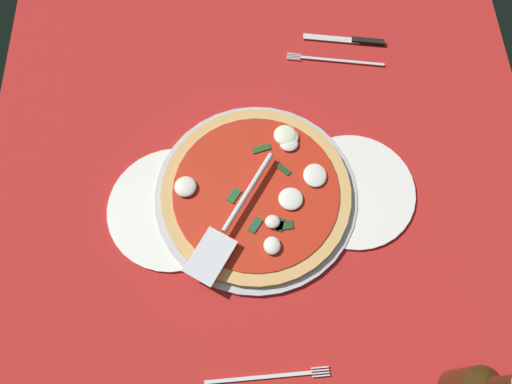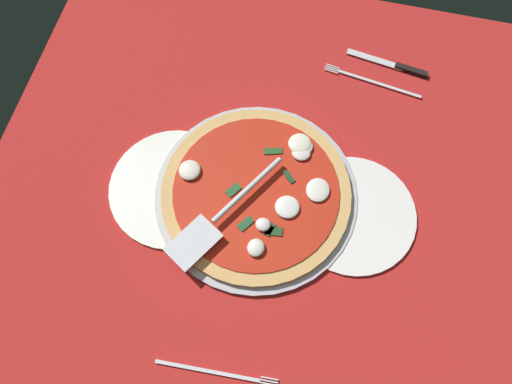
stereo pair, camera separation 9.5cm
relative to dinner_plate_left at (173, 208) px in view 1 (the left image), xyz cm
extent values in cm
cube|color=#B32220|center=(17.24, 1.25, -1.00)|extent=(108.96, 108.96, 0.80)
cube|color=silver|center=(-33.84, 11.47, -0.55)|extent=(6.81, 6.81, 0.10)
cube|color=silver|center=(-33.84, 25.09, -0.55)|extent=(6.81, 6.81, 0.10)
cube|color=silver|center=(-33.84, 38.71, -0.55)|extent=(6.81, 6.81, 0.10)
cube|color=silver|center=(-33.84, 52.33, -0.55)|extent=(6.81, 6.81, 0.10)
cube|color=silver|center=(-27.03, -22.59, -0.55)|extent=(6.81, 6.81, 0.10)
cube|color=silver|center=(-27.03, -8.96, -0.55)|extent=(6.81, 6.81, 0.10)
cube|color=silver|center=(-27.03, 4.66, -0.55)|extent=(6.81, 6.81, 0.10)
cube|color=silver|center=(-27.03, 18.28, -0.55)|extent=(6.81, 6.81, 0.10)
cube|color=silver|center=(-27.03, 31.90, -0.55)|extent=(6.81, 6.81, 0.10)
cube|color=silver|center=(-27.03, 45.52, -0.55)|extent=(6.81, 6.81, 0.10)
cube|color=silver|center=(-20.22, -29.40, -0.55)|extent=(6.81, 6.81, 0.10)
cube|color=silver|center=(-20.22, -15.77, -0.55)|extent=(6.81, 6.81, 0.10)
cube|color=silver|center=(-20.22, -2.15, -0.55)|extent=(6.81, 6.81, 0.10)
cube|color=silver|center=(-20.22, 11.47, -0.55)|extent=(6.81, 6.81, 0.10)
cube|color=silver|center=(-20.22, 25.09, -0.55)|extent=(6.81, 6.81, 0.10)
cube|color=silver|center=(-20.22, 38.71, -0.55)|extent=(6.81, 6.81, 0.10)
cube|color=silver|center=(-20.22, 52.33, -0.55)|extent=(6.81, 6.81, 0.10)
cube|color=silver|center=(-13.41, -22.59, -0.55)|extent=(6.81, 6.81, 0.10)
cube|color=silver|center=(-13.41, -8.96, -0.55)|extent=(6.81, 6.81, 0.10)
cube|color=silver|center=(-13.41, 4.66, -0.55)|extent=(6.81, 6.81, 0.10)
cube|color=silver|center=(-13.41, 18.28, -0.55)|extent=(6.81, 6.81, 0.10)
cube|color=silver|center=(-13.41, 31.90, -0.55)|extent=(6.81, 6.81, 0.10)
cube|color=silver|center=(-13.41, 45.52, -0.55)|extent=(6.81, 6.81, 0.10)
cube|color=silver|center=(-6.60, -29.40, -0.55)|extent=(6.81, 6.81, 0.10)
cube|color=silver|center=(-6.60, -15.77, -0.55)|extent=(6.81, 6.81, 0.10)
cube|color=silver|center=(-6.60, -2.15, -0.55)|extent=(6.81, 6.81, 0.10)
cube|color=silver|center=(-6.60, 11.47, -0.55)|extent=(6.81, 6.81, 0.10)
cube|color=silver|center=(-6.60, 25.09, -0.55)|extent=(6.81, 6.81, 0.10)
cube|color=silver|center=(-6.60, 38.71, -0.55)|extent=(6.81, 6.81, 0.10)
cube|color=silver|center=(0.21, -22.59, -0.55)|extent=(6.81, 6.81, 0.10)
cube|color=silver|center=(0.21, -8.96, -0.55)|extent=(6.81, 6.81, 0.10)
cube|color=silver|center=(0.21, 4.66, -0.55)|extent=(6.81, 6.81, 0.10)
cube|color=silver|center=(0.21, 18.28, -0.55)|extent=(6.81, 6.81, 0.10)
cube|color=silver|center=(0.21, 31.90, -0.55)|extent=(6.81, 6.81, 0.10)
cube|color=silver|center=(0.21, 45.52, -0.55)|extent=(6.81, 6.81, 0.10)
cube|color=silver|center=(7.02, -29.40, -0.55)|extent=(6.81, 6.81, 0.10)
cube|color=silver|center=(7.02, -15.77, -0.55)|extent=(6.81, 6.81, 0.10)
cube|color=silver|center=(7.02, -2.15, -0.55)|extent=(6.81, 6.81, 0.10)
cube|color=silver|center=(7.02, 11.47, -0.55)|extent=(6.81, 6.81, 0.10)
cube|color=silver|center=(7.02, 25.09, -0.55)|extent=(6.81, 6.81, 0.10)
cube|color=silver|center=(7.02, 38.71, -0.55)|extent=(6.81, 6.81, 0.10)
cube|color=silver|center=(13.83, -22.59, -0.55)|extent=(6.81, 6.81, 0.10)
cube|color=silver|center=(13.83, -8.96, -0.55)|extent=(6.81, 6.81, 0.10)
cube|color=silver|center=(13.83, 4.66, -0.55)|extent=(6.81, 6.81, 0.10)
cube|color=silver|center=(13.83, 18.28, -0.55)|extent=(6.81, 6.81, 0.10)
cube|color=silver|center=(13.83, 31.90, -0.55)|extent=(6.81, 6.81, 0.10)
cube|color=silver|center=(13.83, 45.52, -0.55)|extent=(6.81, 6.81, 0.10)
cube|color=silver|center=(20.64, -29.40, -0.55)|extent=(6.81, 6.81, 0.10)
cube|color=silver|center=(20.64, -15.77, -0.55)|extent=(6.81, 6.81, 0.10)
cube|color=silver|center=(20.64, -2.15, -0.55)|extent=(6.81, 6.81, 0.10)
cube|color=silver|center=(20.64, 11.47, -0.55)|extent=(6.81, 6.81, 0.10)
cube|color=silver|center=(20.64, 25.09, -0.55)|extent=(6.81, 6.81, 0.10)
cube|color=silver|center=(20.64, 38.71, -0.55)|extent=(6.81, 6.81, 0.10)
cube|color=silver|center=(27.45, -22.59, -0.55)|extent=(6.81, 6.81, 0.10)
cube|color=silver|center=(27.45, -8.96, -0.55)|extent=(6.81, 6.81, 0.10)
cube|color=silver|center=(27.45, 4.66, -0.55)|extent=(6.81, 6.81, 0.10)
cube|color=silver|center=(27.45, 18.28, -0.55)|extent=(6.81, 6.81, 0.10)
cube|color=silver|center=(27.45, 31.90, -0.55)|extent=(6.81, 6.81, 0.10)
cube|color=silver|center=(27.45, 45.52, -0.55)|extent=(6.81, 6.81, 0.10)
cube|color=silver|center=(34.26, -29.40, -0.55)|extent=(6.81, 6.81, 0.10)
cube|color=silver|center=(34.26, -15.77, -0.55)|extent=(6.81, 6.81, 0.10)
cube|color=silver|center=(34.26, -2.15, -0.55)|extent=(6.81, 6.81, 0.10)
cube|color=silver|center=(34.26, 11.47, -0.55)|extent=(6.81, 6.81, 0.10)
cube|color=silver|center=(34.26, 25.09, -0.55)|extent=(6.81, 6.81, 0.10)
cube|color=silver|center=(34.26, 38.71, -0.55)|extent=(6.81, 6.81, 0.10)
cube|color=silver|center=(41.07, -22.59, -0.55)|extent=(6.81, 6.81, 0.10)
cube|color=silver|center=(41.07, -8.96, -0.55)|extent=(6.81, 6.81, 0.10)
cube|color=silver|center=(41.07, 4.66, -0.55)|extent=(6.81, 6.81, 0.10)
cube|color=silver|center=(41.07, 18.28, -0.55)|extent=(6.81, 6.81, 0.10)
cube|color=silver|center=(41.07, 31.90, -0.55)|extent=(6.81, 6.81, 0.10)
cube|color=silver|center=(41.07, 45.52, -0.55)|extent=(6.81, 6.81, 0.10)
cube|color=silver|center=(47.88, -29.40, -0.55)|extent=(6.81, 6.81, 0.10)
cube|color=silver|center=(47.88, -15.77, -0.55)|extent=(6.81, 6.81, 0.10)
cube|color=silver|center=(47.88, -2.15, -0.55)|extent=(6.81, 6.81, 0.10)
cube|color=silver|center=(47.88, 11.47, -0.55)|extent=(6.81, 6.81, 0.10)
cube|color=silver|center=(47.88, 25.09, -0.55)|extent=(6.81, 6.81, 0.10)
cube|color=silver|center=(47.88, 38.71, -0.55)|extent=(6.81, 6.81, 0.10)
cube|color=silver|center=(54.69, -22.59, -0.55)|extent=(6.81, 6.81, 0.10)
cube|color=silver|center=(54.69, -8.96, -0.55)|extent=(6.81, 6.81, 0.10)
cube|color=silver|center=(54.69, 4.66, -0.55)|extent=(6.81, 6.81, 0.10)
cube|color=silver|center=(54.69, 18.28, -0.55)|extent=(6.81, 6.81, 0.10)
cube|color=silver|center=(54.69, 31.90, -0.55)|extent=(6.81, 6.81, 0.10)
cube|color=silver|center=(54.69, 45.52, -0.55)|extent=(6.81, 6.81, 0.10)
cube|color=silver|center=(61.50, -15.77, -0.55)|extent=(6.81, 6.81, 0.10)
cube|color=silver|center=(61.50, -2.15, -0.55)|extent=(6.81, 6.81, 0.10)
cube|color=silver|center=(61.50, 11.47, -0.55)|extent=(6.81, 6.81, 0.10)
cube|color=silver|center=(61.50, 25.09, -0.55)|extent=(6.81, 6.81, 0.10)
cube|color=silver|center=(61.50, 38.71, -0.55)|extent=(6.81, 6.81, 0.10)
cube|color=silver|center=(68.31, 18.28, -0.55)|extent=(6.81, 6.81, 0.10)
cube|color=silver|center=(68.31, 31.90, -0.55)|extent=(6.81, 6.81, 0.10)
cube|color=silver|center=(68.31, 45.52, -0.55)|extent=(6.81, 6.81, 0.10)
cylinder|color=#B5B4C0|center=(15.86, 2.09, 0.12)|extent=(38.84, 38.84, 1.24)
cylinder|color=white|center=(0.00, 0.00, 0.00)|extent=(24.95, 24.95, 1.00)
cylinder|color=white|center=(34.62, 2.43, 0.00)|extent=(23.93, 23.93, 1.00)
cylinder|color=tan|center=(15.86, 2.09, 1.35)|extent=(36.12, 36.12, 1.20)
cylinder|color=red|center=(15.86, 2.09, 2.10)|extent=(31.59, 31.59, 0.30)
ellipsoid|color=silver|center=(22.61, 11.62, 2.74)|extent=(3.68, 3.33, 0.99)
ellipsoid|color=silver|center=(27.16, 4.73, 2.72)|extent=(4.47, 4.90, 0.95)
ellipsoid|color=white|center=(18.39, -8.88, 2.92)|extent=(3.12, 3.41, 1.35)
ellipsoid|color=#EFEBCE|center=(21.98, 13.47, 2.89)|extent=(4.55, 4.51, 1.28)
ellipsoid|color=silver|center=(2.65, 3.16, 2.88)|extent=(4.18, 4.24, 1.27)
ellipsoid|color=silver|center=(18.67, -4.33, 2.84)|extent=(2.80, 2.62, 1.19)
ellipsoid|color=white|center=(22.27, 13.14, 2.75)|extent=(4.73, 4.06, 1.01)
ellipsoid|color=white|center=(22.27, 0.07, 2.75)|extent=(4.61, 4.53, 1.01)
cube|color=#1E4E2B|center=(15.49, -4.71, 2.40)|extent=(2.97, 3.37, 0.30)
cube|color=#1D3B23|center=(20.00, -4.79, 2.40)|extent=(1.97, 2.85, 0.30)
cube|color=#193F1E|center=(21.33, 6.31, 2.40)|extent=(2.77, 2.71, 0.30)
cube|color=#204021|center=(20.79, -4.97, 2.40)|extent=(3.43, 2.00, 0.30)
cube|color=#234B23|center=(16.96, 10.97, 2.40)|extent=(3.77, 2.22, 0.30)
cube|color=#1D5327|center=(11.71, 1.59, 2.40)|extent=(2.92, 3.30, 0.30)
cube|color=silver|center=(7.37, -10.69, 3.75)|extent=(9.94, 11.07, 0.30)
cylinder|color=silver|center=(14.39, 0.80, 4.10)|extent=(10.03, 15.53, 1.00)
cube|color=silver|center=(15.10, -30.81, 0.23)|extent=(18.00, 1.55, 0.25)
cube|color=silver|center=(25.62, -30.92, 0.23)|extent=(3.01, 0.38, 0.25)
cube|color=silver|center=(25.59, -30.48, 0.23)|extent=(3.01, 0.38, 0.25)
cube|color=silver|center=(25.57, -30.04, 0.23)|extent=(3.01, 0.38, 0.25)
cube|color=silver|center=(25.55, -29.60, 0.23)|extent=(3.01, 0.38, 0.25)
cube|color=white|center=(35.96, 35.52, -0.20)|extent=(20.96, 15.31, 0.60)
cube|color=silver|center=(35.55, 32.70, 0.23)|extent=(17.97, 3.21, 0.25)
cube|color=silver|center=(25.22, 34.88, 0.23)|extent=(3.00, 0.65, 0.25)
cube|color=silver|center=(25.16, 34.45, 0.23)|extent=(3.00, 0.65, 0.25)
cube|color=silver|center=(25.10, 34.01, 0.23)|extent=(3.00, 0.65, 0.25)
cube|color=silver|center=(25.03, 33.58, 0.23)|extent=(3.00, 0.65, 0.25)
cube|color=black|center=(41.66, 37.56, 0.50)|extent=(7.21, 2.22, 0.80)
cube|color=silver|center=(33.74, 38.72, 0.23)|extent=(12.52, 3.19, 0.25)
camera|label=1|loc=(14.63, -34.20, 89.57)|focal=35.28mm
camera|label=2|loc=(24.08, -33.28, 89.57)|focal=35.28mm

